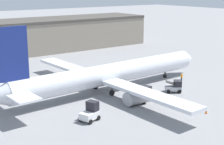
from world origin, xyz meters
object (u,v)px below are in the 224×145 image
object	(u,v)px
ground_crew_worker	(182,77)
baggage_tug	(144,95)
belt_loader_truck	(174,87)
safety_cone_near	(206,112)
airplane	(107,75)
pushback_tug	(90,112)

from	to	relation	value
ground_crew_worker	baggage_tug	distance (m)	13.67
ground_crew_worker	belt_loader_truck	size ratio (longest dim) A/B	0.52
baggage_tug	safety_cone_near	distance (m)	9.86
baggage_tug	belt_loader_truck	world-z (taller)	baggage_tug
airplane	safety_cone_near	distance (m)	17.63
pushback_tug	safety_cone_near	size ratio (longest dim) A/B	5.20
ground_crew_worker	safety_cone_near	distance (m)	16.51
ground_crew_worker	belt_loader_truck	distance (m)	6.93
airplane	ground_crew_worker	bearing A→B (deg)	-14.47
airplane	pushback_tug	distance (m)	13.04
airplane	ground_crew_worker	size ratio (longest dim) A/B	26.45
airplane	baggage_tug	xyz separation A→B (m)	(1.86, -7.39, -1.90)
pushback_tug	airplane	bearing A→B (deg)	26.34
belt_loader_truck	pushback_tug	bearing A→B (deg)	-136.62
safety_cone_near	ground_crew_worker	bearing A→B (deg)	54.61
baggage_tug	safety_cone_near	bearing A→B (deg)	-85.11
pushback_tug	belt_loader_truck	bearing A→B (deg)	-11.74
ground_crew_worker	safety_cone_near	size ratio (longest dim) A/B	2.98
baggage_tug	belt_loader_truck	bearing A→B (deg)	-11.72
airplane	belt_loader_truck	bearing A→B (deg)	-39.89
belt_loader_truck	pushback_tug	distance (m)	18.29
airplane	pushback_tug	size ratio (longest dim) A/B	15.15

